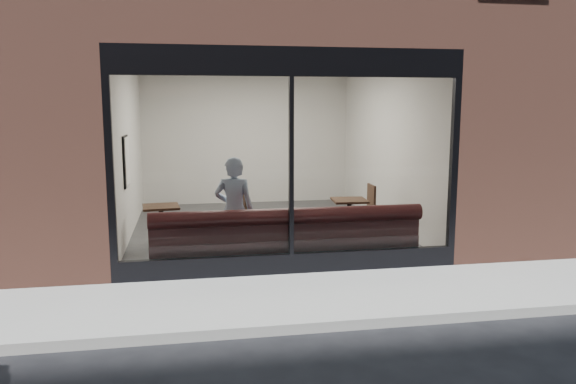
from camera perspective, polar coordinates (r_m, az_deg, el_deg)
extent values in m
plane|color=black|center=(6.31, 3.81, -13.71)|extent=(120.00, 120.00, 0.00)
cube|color=gray|center=(7.22, 1.86, -10.67)|extent=(40.00, 2.00, 0.01)
cube|color=gray|center=(6.25, 3.93, -13.37)|extent=(40.00, 0.10, 0.12)
cube|color=brown|center=(13.87, -19.88, 4.99)|extent=(2.50, 12.00, 3.20)
cube|color=brown|center=(14.62, 10.62, 5.55)|extent=(2.50, 12.00, 3.20)
cube|color=brown|center=(16.73, -5.31, 6.07)|extent=(5.00, 6.00, 3.20)
plane|color=#2D2D30|center=(11.01, -2.49, -3.70)|extent=(6.00, 6.00, 0.00)
plane|color=white|center=(10.77, -2.60, 12.99)|extent=(6.00, 6.00, 0.00)
plane|color=silver|center=(13.74, -4.22, 5.47)|extent=(5.00, 0.00, 5.00)
plane|color=silver|center=(10.73, -15.87, 4.18)|extent=(0.00, 6.00, 6.00)
plane|color=silver|center=(11.38, 10.02, 4.63)|extent=(0.00, 6.00, 6.00)
cube|color=black|center=(8.16, 0.32, -7.28)|extent=(5.00, 0.10, 0.30)
cube|color=black|center=(7.85, 0.34, 13.12)|extent=(5.00, 0.10, 0.40)
cube|color=black|center=(7.88, 0.33, 2.54)|extent=(0.06, 0.10, 2.50)
plane|color=white|center=(7.85, 0.37, 2.52)|extent=(4.80, 0.00, 4.80)
cube|color=#331213|center=(8.51, -0.17, -6.06)|extent=(4.00, 0.55, 0.45)
imported|color=#AAC1E2|center=(8.58, -5.48, -1.89)|extent=(0.68, 0.52, 1.64)
cube|color=black|center=(9.54, -12.79, -1.48)|extent=(0.64, 0.64, 0.04)
cube|color=black|center=(9.98, 6.26, -0.85)|extent=(0.63, 0.63, 0.04)
cube|color=black|center=(10.15, -5.66, -3.55)|extent=(0.50, 0.50, 0.04)
cube|color=black|center=(10.56, 7.42, -3.10)|extent=(0.46, 0.46, 0.04)
cube|color=white|center=(9.98, -16.03, 3.02)|extent=(0.02, 0.61, 0.82)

